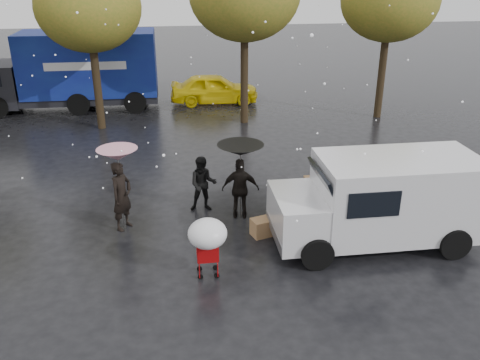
{
  "coord_description": "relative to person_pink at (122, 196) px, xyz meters",
  "views": [
    {
      "loc": [
        -0.55,
        -10.88,
        6.46
      ],
      "look_at": [
        1.08,
        1.0,
        1.23
      ],
      "focal_mm": 38.0,
      "sensor_mm": 36.0,
      "label": 1
    }
  ],
  "objects": [
    {
      "name": "person_middle",
      "position": [
        2.13,
        0.75,
        -0.13
      ],
      "size": [
        0.81,
        0.65,
        1.57
      ],
      "primitive_type": "imported",
      "rotation": [
        0.0,
        0.0,
        -0.08
      ],
      "color": "black",
      "rests_on": "ground"
    },
    {
      "name": "yellow_taxi",
      "position": [
        3.47,
        12.2,
        -0.2
      ],
      "size": [
        4.28,
        1.9,
        1.43
      ],
      "primitive_type": "imported",
      "rotation": [
        0.0,
        0.0,
        1.52
      ],
      "color": "yellow",
      "rests_on": "ground"
    },
    {
      "name": "vendor_cart",
      "position": [
        4.69,
        -0.16,
        -0.19
      ],
      "size": [
        1.52,
        0.8,
        1.27
      ],
      "color": "slate",
      "rests_on": "ground"
    },
    {
      "name": "box_ground_near",
      "position": [
        3.49,
        -0.88,
        -0.69
      ],
      "size": [
        0.6,
        0.53,
        0.45
      ],
      "primitive_type": "cube",
      "rotation": [
        0.0,
        0.0,
        0.3
      ],
      "color": "olive",
      "rests_on": "ground"
    },
    {
      "name": "shopping_cart",
      "position": [
        1.99,
        -2.61,
        0.15
      ],
      "size": [
        0.84,
        0.84,
        1.46
      ],
      "color": "#A8090B",
      "rests_on": "ground"
    },
    {
      "name": "tree_row",
      "position": [
        1.49,
        8.88,
        4.11
      ],
      "size": [
        21.6,
        4.4,
        7.12
      ],
      "color": "black",
      "rests_on": "ground"
    },
    {
      "name": "white_van",
      "position": [
        6.26,
        -1.57,
        0.25
      ],
      "size": [
        4.91,
        2.18,
        2.2
      ],
      "color": "silver",
      "rests_on": "ground"
    },
    {
      "name": "ground",
      "position": [
        1.95,
        -1.12,
        -0.92
      ],
      "size": [
        90.0,
        90.0,
        0.0
      ],
      "primitive_type": "plane",
      "color": "black",
      "rests_on": "ground"
    },
    {
      "name": "umbrella_black",
      "position": [
        3.09,
        0.19,
        1.03
      ],
      "size": [
        1.22,
        1.22,
        2.1
      ],
      "color": "#4C4C4C",
      "rests_on": "ground"
    },
    {
      "name": "umbrella_pink",
      "position": [
        0.0,
        -0.0,
        1.13
      ],
      "size": [
        1.01,
        1.01,
        2.2
      ],
      "color": "#4C4C4C",
      "rests_on": "ground"
    },
    {
      "name": "blue_truck",
      "position": [
        -3.08,
        12.12,
        0.84
      ],
      "size": [
        8.3,
        2.6,
        3.5
      ],
      "color": "navy",
      "rests_on": "ground"
    },
    {
      "name": "person_pink",
      "position": [
        0.0,
        0.0,
        0.0
      ],
      "size": [
        0.74,
        0.8,
        1.83
      ],
      "primitive_type": "imported",
      "rotation": [
        0.0,
        0.0,
        0.97
      ],
      "color": "black",
      "rests_on": "ground"
    },
    {
      "name": "person_black",
      "position": [
        3.09,
        0.19,
        -0.07
      ],
      "size": [
        1.04,
        0.56,
        1.69
      ],
      "primitive_type": "imported",
      "rotation": [
        0.0,
        0.0,
        2.99
      ],
      "color": "black",
      "rests_on": "ground"
    },
    {
      "name": "box_ground_far",
      "position": [
        5.26,
        0.21,
        -0.76
      ],
      "size": [
        0.45,
        0.38,
        0.32
      ],
      "primitive_type": "cube",
      "rotation": [
        0.0,
        0.0,
        -0.15
      ],
      "color": "olive",
      "rests_on": "ground"
    }
  ]
}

